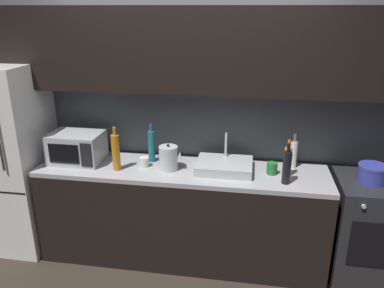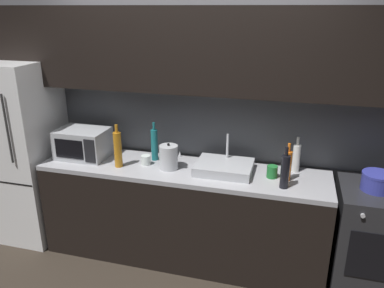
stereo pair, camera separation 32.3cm
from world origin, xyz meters
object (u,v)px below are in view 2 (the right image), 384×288
object	(u,v)px
wine_bottle_dark	(285,171)
wine_bottle_white	(296,158)
microwave	(83,143)
mug_green	(272,172)
oven_range	(372,240)
kettle	(169,157)
wine_bottle_orange	(288,165)
wine_bottle_teal	(154,144)
refrigerator	(22,152)
wine_bottle_amber	(118,149)
cooking_pot	(377,182)
mug_clear	(146,160)

from	to	relation	value
wine_bottle_dark	wine_bottle_white	distance (m)	0.36
microwave	mug_green	xyz separation A→B (m)	(1.75, 0.00, -0.08)
wine_bottle_dark	oven_range	bearing A→B (deg)	11.18
kettle	wine_bottle_orange	distance (m)	1.00
wine_bottle_teal	mug_green	size ratio (longest dim) A/B	3.51
mug_green	wine_bottle_teal	bearing A→B (deg)	174.35
kettle	wine_bottle_orange	size ratio (longest dim) A/B	0.74
wine_bottle_orange	wine_bottle_teal	bearing A→B (deg)	173.92
oven_range	mug_green	xyz separation A→B (m)	(-0.84, 0.02, 0.50)
microwave	kettle	bearing A→B (deg)	-3.35
refrigerator	wine_bottle_orange	xyz separation A→B (m)	(2.55, -0.00, 0.14)
kettle	wine_bottle_amber	xyz separation A→B (m)	(-0.44, -0.08, 0.06)
mug_green	cooking_pot	world-z (taller)	cooking_pot
refrigerator	mug_green	bearing A→B (deg)	0.47
oven_range	wine_bottle_amber	size ratio (longest dim) A/B	2.32
kettle	mug_clear	size ratio (longest dim) A/B	2.77
wine_bottle_dark	wine_bottle_white	size ratio (longest dim) A/B	1.08
microwave	mug_clear	distance (m)	0.64
wine_bottle_orange	cooking_pot	size ratio (longest dim) A/B	1.35
oven_range	cooking_pot	bearing A→B (deg)	178.08
kettle	wine_bottle_white	size ratio (longest dim) A/B	0.76
wine_bottle_dark	wine_bottle_amber	xyz separation A→B (m)	(-1.43, 0.04, 0.02)
microwave	kettle	distance (m)	0.87
wine_bottle_teal	wine_bottle_white	bearing A→B (deg)	3.31
refrigerator	wine_bottle_orange	bearing A→B (deg)	-0.02
wine_bottle_teal	wine_bottle_white	world-z (taller)	wine_bottle_teal
wine_bottle_teal	wine_bottle_amber	distance (m)	0.34
microwave	wine_bottle_orange	bearing A→B (deg)	-0.59
oven_range	mug_clear	xyz separation A→B (m)	(-1.95, -0.00, 0.49)
wine_bottle_white	cooking_pot	distance (m)	0.65
mug_clear	cooking_pot	distance (m)	1.91
cooking_pot	mug_green	bearing A→B (deg)	178.56
microwave	kettle	size ratio (longest dim) A/B	1.94
wine_bottle_white	wine_bottle_orange	distance (m)	0.21
refrigerator	kettle	size ratio (longest dim) A/B	7.49
oven_range	microwave	distance (m)	2.65
wine_bottle_amber	mug_clear	xyz separation A→B (m)	(0.22, 0.11, -0.12)
oven_range	wine_bottle_white	bearing A→B (deg)	162.89
oven_range	wine_bottle_teal	xyz separation A→B (m)	(-1.91, 0.13, 0.60)
oven_range	kettle	size ratio (longest dim) A/B	3.80
wine_bottle_dark	wine_bottle_white	xyz separation A→B (m)	(0.08, 0.35, -0.01)
mug_green	mug_clear	xyz separation A→B (m)	(-1.11, -0.02, -0.01)
mug_green	cooking_pot	bearing A→B (deg)	-1.44
wine_bottle_amber	mug_green	size ratio (longest dim) A/B	3.78
oven_range	cooking_pot	world-z (taller)	cooking_pot
oven_range	wine_bottle_orange	xyz separation A→B (m)	(-0.72, 0.00, 0.58)
kettle	microwave	bearing A→B (deg)	176.65
refrigerator	oven_range	size ratio (longest dim) A/B	1.97
oven_range	wine_bottle_white	distance (m)	0.89
refrigerator	mug_clear	size ratio (longest dim) A/B	20.77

